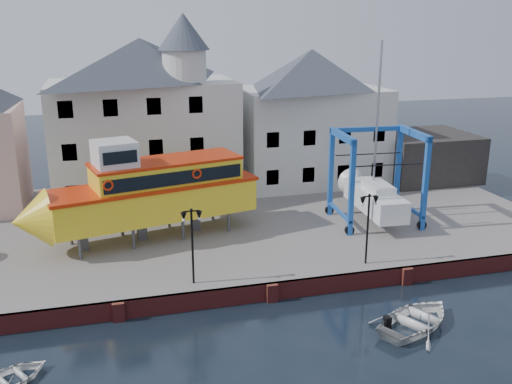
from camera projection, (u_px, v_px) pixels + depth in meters
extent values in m
plane|color=black|center=(272.00, 301.00, 30.59)|extent=(140.00, 140.00, 0.00)
cube|color=slate|center=(228.00, 224.00, 40.62)|extent=(44.00, 22.00, 1.00)
cube|color=maroon|center=(271.00, 291.00, 30.56)|extent=(44.00, 0.25, 1.00)
cube|color=maroon|center=(118.00, 312.00, 28.42)|extent=(0.60, 0.36, 1.00)
cube|color=maroon|center=(272.00, 293.00, 30.40)|extent=(0.60, 0.36, 1.00)
cube|color=maroon|center=(407.00, 276.00, 32.38)|extent=(0.60, 0.36, 1.00)
cube|color=silver|center=(145.00, 139.00, 44.88)|extent=(14.00, 8.00, 9.00)
pyramid|color=#383C47|center=(140.00, 60.00, 43.12)|extent=(14.00, 8.00, 3.20)
cube|color=black|center=(73.00, 193.00, 40.69)|extent=(1.00, 0.08, 1.20)
cube|color=black|center=(116.00, 190.00, 41.43)|extent=(1.00, 0.08, 1.20)
cube|color=black|center=(158.00, 187.00, 42.18)|extent=(1.00, 0.08, 1.20)
cube|color=black|center=(198.00, 184.00, 42.92)|extent=(1.00, 0.08, 1.20)
cube|color=black|center=(69.00, 152.00, 39.82)|extent=(1.00, 0.08, 1.20)
cube|color=black|center=(114.00, 150.00, 40.57)|extent=(1.00, 0.08, 1.20)
cube|color=black|center=(156.00, 148.00, 41.31)|extent=(1.00, 0.08, 1.20)
cube|color=black|center=(197.00, 145.00, 42.05)|extent=(1.00, 0.08, 1.20)
cube|color=black|center=(65.00, 110.00, 38.96)|extent=(1.00, 0.08, 1.20)
cube|color=black|center=(110.00, 108.00, 39.70)|extent=(1.00, 0.08, 1.20)
cube|color=black|center=(154.00, 106.00, 40.44)|extent=(1.00, 0.08, 1.20)
cube|color=black|center=(196.00, 105.00, 41.19)|extent=(1.00, 0.08, 1.20)
cylinder|color=silver|center=(184.00, 67.00, 41.76)|extent=(3.20, 3.20, 2.40)
cone|color=#383C47|center=(183.00, 31.00, 41.04)|extent=(3.80, 3.80, 2.60)
cube|color=silver|center=(310.00, 135.00, 48.95)|extent=(12.00, 8.00, 8.00)
pyramid|color=#383C47|center=(312.00, 69.00, 47.33)|extent=(12.00, 8.00, 3.20)
cube|color=black|center=(273.00, 177.00, 44.87)|extent=(1.00, 0.08, 1.20)
cube|color=black|center=(308.00, 175.00, 45.61)|extent=(1.00, 0.08, 1.20)
cube|color=black|center=(343.00, 172.00, 46.35)|extent=(1.00, 0.08, 1.20)
cube|color=black|center=(377.00, 170.00, 47.09)|extent=(1.00, 0.08, 1.20)
cube|color=black|center=(273.00, 140.00, 44.00)|extent=(1.00, 0.08, 1.20)
cube|color=black|center=(309.00, 138.00, 44.74)|extent=(1.00, 0.08, 1.20)
cube|color=black|center=(345.00, 136.00, 45.49)|extent=(1.00, 0.08, 1.20)
cube|color=black|center=(379.00, 134.00, 46.23)|extent=(1.00, 0.08, 1.20)
cube|color=#262421|center=(424.00, 156.00, 50.15)|extent=(8.00, 7.00, 4.00)
cylinder|color=black|center=(193.00, 248.00, 29.84)|extent=(0.12, 0.12, 4.00)
cube|color=black|center=(191.00, 211.00, 29.25)|extent=(0.90, 0.06, 0.06)
sphere|color=black|center=(191.00, 210.00, 29.23)|extent=(0.16, 0.16, 0.16)
cone|color=black|center=(184.00, 217.00, 29.23)|extent=(0.32, 0.32, 0.45)
sphere|color=white|center=(184.00, 220.00, 29.28)|extent=(0.18, 0.18, 0.18)
cone|color=black|center=(199.00, 215.00, 29.43)|extent=(0.32, 0.32, 0.45)
sphere|color=white|center=(199.00, 219.00, 29.48)|extent=(0.18, 0.18, 0.18)
cylinder|color=black|center=(367.00, 231.00, 32.32)|extent=(0.12, 0.12, 4.00)
cube|color=black|center=(369.00, 196.00, 31.73)|extent=(0.90, 0.06, 0.06)
sphere|color=black|center=(370.00, 195.00, 31.71)|extent=(0.16, 0.16, 0.16)
cone|color=black|center=(363.00, 201.00, 31.71)|extent=(0.32, 0.32, 0.45)
sphere|color=white|center=(362.00, 205.00, 31.76)|extent=(0.18, 0.18, 0.18)
cone|color=black|center=(376.00, 200.00, 31.91)|extent=(0.32, 0.32, 0.45)
sphere|color=white|center=(376.00, 203.00, 31.96)|extent=(0.18, 0.18, 0.18)
cylinder|color=#59595E|center=(80.00, 248.00, 33.31)|extent=(0.24, 0.24, 1.38)
cylinder|color=#59595E|center=(71.00, 234.00, 35.48)|extent=(0.24, 0.24, 1.38)
cylinder|color=#59595E|center=(134.00, 238.00, 34.78)|extent=(0.24, 0.24, 1.38)
cylinder|color=#59595E|center=(122.00, 225.00, 36.95)|extent=(0.24, 0.24, 1.38)
cylinder|color=#59595E|center=(183.00, 229.00, 36.25)|extent=(0.24, 0.24, 1.38)
cylinder|color=#59595E|center=(169.00, 218.00, 38.42)|extent=(0.24, 0.24, 1.38)
cylinder|color=#59595E|center=(229.00, 221.00, 37.72)|extent=(0.24, 0.24, 1.38)
cylinder|color=#59595E|center=(213.00, 210.00, 39.89)|extent=(0.24, 0.24, 1.38)
cube|color=#59595E|center=(83.00, 239.00, 34.60)|extent=(0.64, 0.58, 1.38)
cube|color=#59595E|center=(142.00, 229.00, 36.28)|extent=(0.64, 0.58, 1.38)
cube|color=#59595E|center=(195.00, 220.00, 37.96)|extent=(0.64, 0.58, 1.38)
cube|color=yellow|center=(154.00, 202.00, 36.21)|extent=(13.35, 6.41, 2.03)
cone|color=yellow|center=(30.00, 220.00, 32.81)|extent=(2.79, 3.87, 3.50)
cube|color=red|center=(153.00, 185.00, 35.89)|extent=(13.65, 6.61, 0.20)
cube|color=yellow|center=(167.00, 173.00, 36.13)|extent=(9.68, 5.19, 1.47)
cube|color=black|center=(176.00, 179.00, 34.77)|extent=(8.61, 2.12, 0.83)
cube|color=black|center=(158.00, 167.00, 37.46)|extent=(8.61, 2.12, 0.83)
cube|color=red|center=(166.00, 161.00, 35.89)|extent=(9.88, 5.32, 0.17)
cube|color=white|center=(115.00, 155.00, 34.20)|extent=(2.89, 2.89, 1.68)
cube|color=black|center=(120.00, 158.00, 33.15)|extent=(1.97, 0.53, 0.74)
torus|color=red|center=(108.00, 186.00, 32.80)|extent=(0.66, 0.28, 0.64)
torus|color=red|center=(197.00, 174.00, 35.32)|extent=(0.66, 0.28, 0.64)
cube|color=#0D4B9D|center=(352.00, 189.00, 36.35)|extent=(0.34, 0.34, 6.30)
cylinder|color=black|center=(349.00, 230.00, 37.17)|extent=(0.64, 0.27, 0.63)
cube|color=#0D4B9D|center=(331.00, 172.00, 40.28)|extent=(0.34, 0.34, 6.30)
cylinder|color=black|center=(329.00, 210.00, 41.10)|extent=(0.64, 0.27, 0.63)
cube|color=#0D4B9D|center=(425.00, 184.00, 37.29)|extent=(0.34, 0.34, 6.30)
cylinder|color=black|center=(422.00, 225.00, 38.11)|extent=(0.64, 0.27, 0.63)
cube|color=#0D4B9D|center=(398.00, 169.00, 41.23)|extent=(0.34, 0.34, 6.30)
cylinder|color=black|center=(395.00, 206.00, 42.04)|extent=(0.64, 0.27, 0.63)
cube|color=#0D4B9D|center=(343.00, 136.00, 37.45)|extent=(0.62, 4.51, 0.44)
cube|color=#0D4B9D|center=(339.00, 212.00, 38.97)|extent=(0.52, 4.51, 0.19)
cube|color=#0D4B9D|center=(414.00, 133.00, 38.40)|extent=(0.62, 4.51, 0.44)
cube|color=#0D4B9D|center=(408.00, 207.00, 39.91)|extent=(0.52, 4.51, 0.19)
cube|color=#0D4B9D|center=(367.00, 129.00, 39.89)|extent=(5.41, 0.68, 0.32)
cube|color=white|center=(375.00, 199.00, 39.23)|extent=(2.52, 6.88, 1.44)
cone|color=white|center=(354.00, 184.00, 42.99)|extent=(2.16, 1.58, 2.07)
cube|color=#59595E|center=(374.00, 214.00, 39.53)|extent=(0.32, 1.63, 0.63)
cube|color=white|center=(378.00, 187.00, 38.52)|extent=(1.62, 2.79, 0.54)
cylinder|color=#99999E|center=(377.00, 117.00, 38.02)|extent=(0.17, 0.17, 9.90)
cube|color=black|center=(387.00, 165.00, 36.89)|extent=(4.80, 0.44, 0.05)
cube|color=black|center=(368.00, 154.00, 39.93)|extent=(4.80, 0.44, 0.05)
imported|color=white|center=(416.00, 326.00, 28.07)|extent=(5.88, 5.30, 1.00)
imported|color=white|center=(9.00, 384.00, 23.62)|extent=(4.08, 3.78, 0.69)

